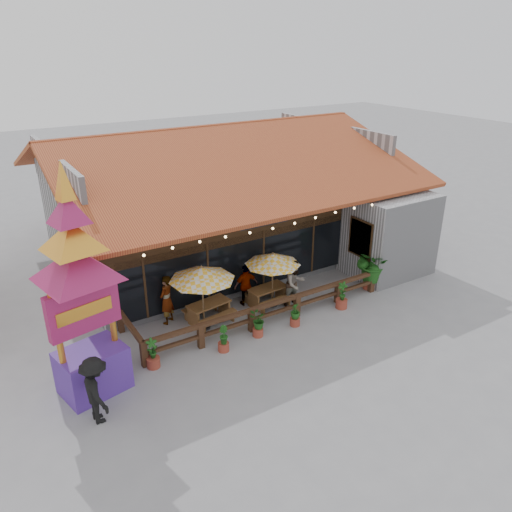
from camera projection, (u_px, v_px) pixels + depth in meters
ground at (299, 307)px, 19.54m from camera, size 100.00×100.00×0.00m
restaurant_building at (224, 207)px, 23.93m from camera, size 15.50×14.73×6.09m
patio_railing at (254, 311)px, 18.00m from camera, size 10.00×2.60×0.92m
umbrella_left at (202, 274)px, 17.25m from camera, size 2.91×2.91×2.49m
umbrella_right at (273, 259)px, 18.84m from camera, size 2.42×2.42×2.28m
picnic_table_left at (209, 309)px, 18.38m from camera, size 1.76×1.57×0.76m
picnic_table_right at (267, 293)px, 19.55m from camera, size 1.62×1.43×0.74m
thai_sign_tower at (77, 270)px, 13.38m from camera, size 3.28×3.28×7.46m
tropical_plant at (371, 264)px, 20.56m from camera, size 1.79×1.83×1.93m
diner_a at (167, 300)px, 18.11m from camera, size 0.82×0.78×1.89m
diner_b at (295, 283)px, 19.32m from camera, size 0.95×0.76×1.88m
diner_c at (246, 285)px, 19.41m from camera, size 1.01×0.48×1.68m
pedestrian at (96, 390)px, 13.36m from camera, size 0.84×1.34×2.00m
planter_a at (153, 355)px, 15.80m from camera, size 0.43×0.43×1.05m
planter_b at (223, 340)px, 16.64m from camera, size 0.38×0.38×0.93m
planter_c at (258, 323)px, 17.43m from camera, size 0.69×0.65×0.93m
planter_d at (295, 315)px, 18.11m from camera, size 0.48×0.48×0.91m
planter_e at (342, 297)px, 19.29m from camera, size 0.45×0.46×1.11m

